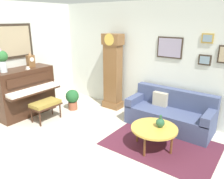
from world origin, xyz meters
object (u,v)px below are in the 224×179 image
(piano_bench, at_px, (46,105))
(flower_vase, at_px, (2,59))
(couch, at_px, (170,114))
(potted_plant, at_px, (72,98))
(piano, at_px, (25,92))
(coffee_table, at_px, (154,129))
(teacup, at_px, (28,68))
(grandfather_clock, at_px, (113,74))
(mantel_clock, at_px, (31,60))
(green_jug, at_px, (160,123))

(piano_bench, distance_m, flower_vase, 1.42)
(couch, distance_m, potted_plant, 2.60)
(piano, bearing_deg, piano_bench, 4.66)
(coffee_table, relative_size, flower_vase, 1.52)
(couch, xyz_separation_m, coffee_table, (0.11, -1.03, 0.09))
(piano, height_order, teacup, teacup)
(grandfather_clock, bearing_deg, flower_vase, -125.22)
(coffee_table, bearing_deg, mantel_clock, -175.70)
(piano_bench, relative_size, couch, 0.37)
(piano, bearing_deg, couch, 25.28)
(mantel_clock, bearing_deg, piano_bench, -15.62)
(piano_bench, distance_m, grandfather_clock, 1.91)
(couch, distance_m, green_jug, 0.99)
(flower_vase, bearing_deg, teacup, 74.73)
(piano, relative_size, mantel_clock, 3.79)
(grandfather_clock, height_order, green_jug, grandfather_clock)
(piano_bench, xyz_separation_m, grandfather_clock, (0.81, 1.64, 0.56))
(couch, height_order, green_jug, couch)
(mantel_clock, bearing_deg, flower_vase, -90.04)
(potted_plant, bearing_deg, teacup, -124.92)
(potted_plant, bearing_deg, mantel_clock, -138.26)
(coffee_table, height_order, potted_plant, potted_plant)
(green_jug, bearing_deg, couch, 101.10)
(piano, bearing_deg, mantel_clock, 89.52)
(grandfather_clock, relative_size, mantel_clock, 5.34)
(piano, height_order, grandfather_clock, grandfather_clock)
(teacup, bearing_deg, grandfather_clock, 49.80)
(piano, xyz_separation_m, green_jug, (3.45, 0.60, -0.09))
(piano, distance_m, potted_plant, 1.21)
(coffee_table, xyz_separation_m, flower_vase, (-3.38, -0.97, 1.12))
(mantel_clock, bearing_deg, potted_plant, 41.74)
(mantel_clock, distance_m, potted_plant, 1.45)
(couch, height_order, teacup, teacup)
(grandfather_clock, bearing_deg, teacup, -130.20)
(grandfather_clock, xyz_separation_m, green_jug, (1.93, -1.11, -0.45))
(piano_bench, distance_m, teacup, 1.00)
(couch, relative_size, teacup, 16.38)
(piano, distance_m, teacup, 0.64)
(grandfather_clock, distance_m, potted_plant, 1.28)
(grandfather_clock, xyz_separation_m, flower_vase, (-1.53, -2.16, 0.55))
(coffee_table, relative_size, green_jug, 3.67)
(mantel_clock, relative_size, flower_vase, 0.66)
(grandfather_clock, height_order, flower_vase, grandfather_clock)
(piano_bench, relative_size, potted_plant, 1.25)
(potted_plant, bearing_deg, green_jug, -6.79)
(flower_vase, relative_size, teacup, 5.00)
(flower_vase, xyz_separation_m, green_jug, (3.45, 1.06, -1.00))
(green_jug, bearing_deg, grandfather_clock, 150.14)
(coffee_table, bearing_deg, piano, -171.37)
(potted_plant, bearing_deg, couch, 13.90)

